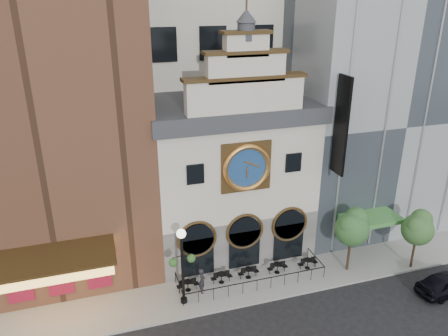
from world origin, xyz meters
name	(u,v)px	position (x,y,z in m)	size (l,w,h in m)	color
ground	(263,303)	(0.00, 0.00, 0.00)	(120.00, 120.00, 0.00)	black
sidewalk	(250,281)	(0.00, 2.50, 0.07)	(44.00, 5.00, 0.15)	gray
clock_building	(228,171)	(0.00, 7.82, 6.69)	(12.60, 8.78, 18.65)	#605E5B
theater_building	(42,103)	(-13.00, 9.96, 12.60)	(14.00, 15.60, 25.00)	brown
retail_building	(361,109)	(12.99, 9.99, 10.14)	(14.00, 14.40, 20.00)	gray
cafe_railing	(251,275)	(0.00, 2.50, 0.60)	(10.60, 2.60, 0.90)	black
bistro_0	(188,285)	(-4.64, 2.69, 0.61)	(1.58, 0.68, 0.90)	black
bistro_1	(222,277)	(-2.11, 2.85, 0.61)	(1.58, 0.68, 0.90)	black
bistro_2	(248,272)	(-0.05, 2.81, 0.61)	(1.58, 0.68, 0.90)	black
bistro_3	(277,267)	(2.23, 2.75, 0.61)	(1.58, 0.68, 0.90)	black
bistro_4	(308,263)	(4.67, 2.58, 0.61)	(1.58, 0.68, 0.90)	black
car_right	(447,283)	(12.78, -2.74, 0.79)	(1.87, 4.65, 1.59)	black
pedestrian	(202,281)	(-3.71, 2.25, 1.09)	(0.69, 0.45, 1.89)	#232227
lamppost	(182,258)	(-5.19, 1.54, 3.66)	(1.81, 0.71, 5.67)	black
tree_left	(352,227)	(7.53, 1.59, 3.83)	(2.61, 2.51, 5.02)	#382619
tree_right	(418,227)	(12.39, 0.43, 3.58)	(2.43, 2.34, 4.68)	#382619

